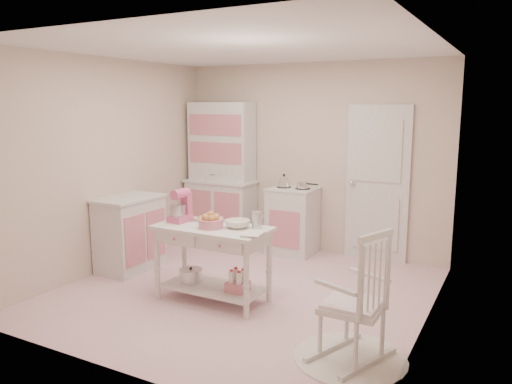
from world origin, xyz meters
TOP-DOWN VIEW (x-y plane):
  - room_shell at (0.00, 0.00)m, footprint 3.84×3.84m
  - door at (0.95, 1.87)m, footprint 0.82×0.05m
  - hutch at (-1.33, 1.66)m, footprint 1.06×0.50m
  - stove at (-0.13, 1.61)m, footprint 0.62×0.57m
  - base_cabinet at (-1.63, 0.01)m, footprint 0.54×0.84m
  - lace_rug at (1.49, -0.86)m, footprint 0.92×0.92m
  - rocking_chair at (1.49, -0.86)m, footprint 0.70×0.84m
  - work_table at (-0.17, -0.35)m, footprint 1.20×0.60m
  - stand_mixer at (-0.59, -0.33)m, footprint 0.22×0.29m
  - cookie_tray at (-0.32, -0.17)m, footprint 0.34×0.24m
  - bread_basket at (-0.15, -0.40)m, footprint 0.25×0.25m
  - mixing_bowl at (0.09, -0.27)m, footprint 0.26×0.26m
  - metal_pitcher at (0.27, -0.19)m, footprint 0.10×0.10m
  - recipe_book at (0.28, -0.47)m, footprint 0.22×0.27m

SIDE VIEW (x-z plane):
  - lace_rug at x=1.49m, z-range 0.00..0.01m
  - work_table at x=-0.17m, z-range 0.00..0.80m
  - stove at x=-0.13m, z-range 0.00..0.92m
  - base_cabinet at x=-1.63m, z-range 0.00..0.92m
  - rocking_chair at x=1.49m, z-range 0.00..1.10m
  - cookie_tray at x=-0.32m, z-range 0.80..0.82m
  - recipe_book at x=0.28m, z-range 0.80..0.82m
  - mixing_bowl at x=0.09m, z-range 0.80..0.88m
  - bread_basket at x=-0.15m, z-range 0.80..0.89m
  - metal_pitcher at x=0.27m, z-range 0.80..0.97m
  - stand_mixer at x=-0.59m, z-range 0.80..1.14m
  - door at x=0.95m, z-range 0.00..2.04m
  - hutch at x=-1.33m, z-range 0.00..2.08m
  - room_shell at x=0.00m, z-range 0.34..2.96m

